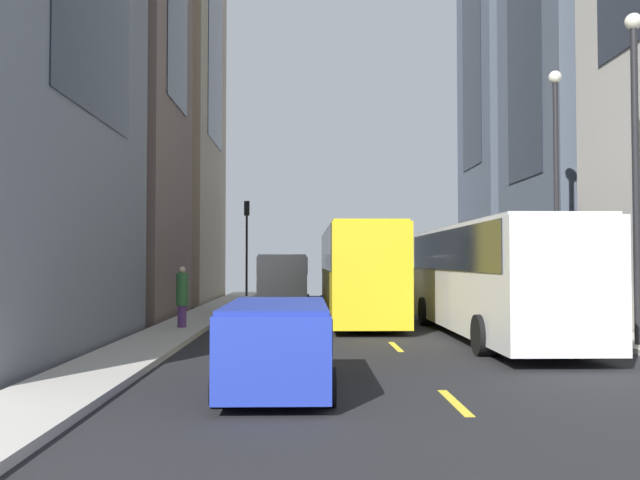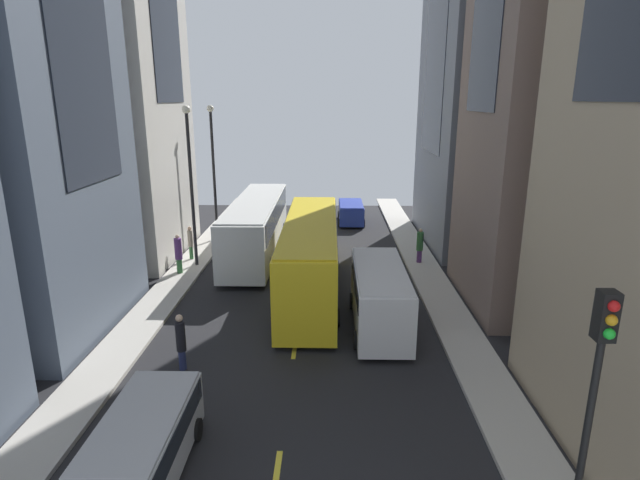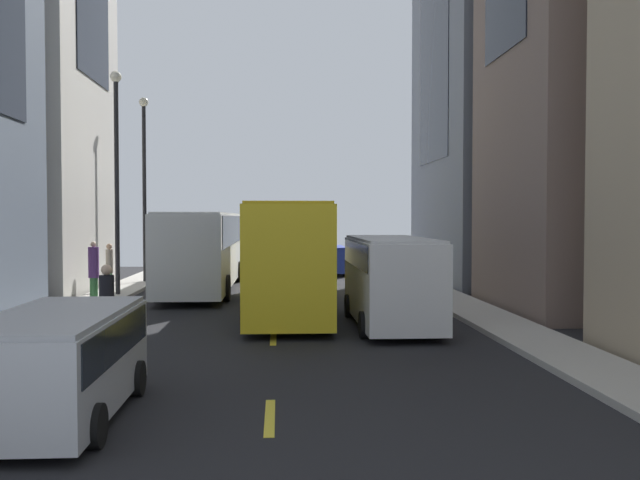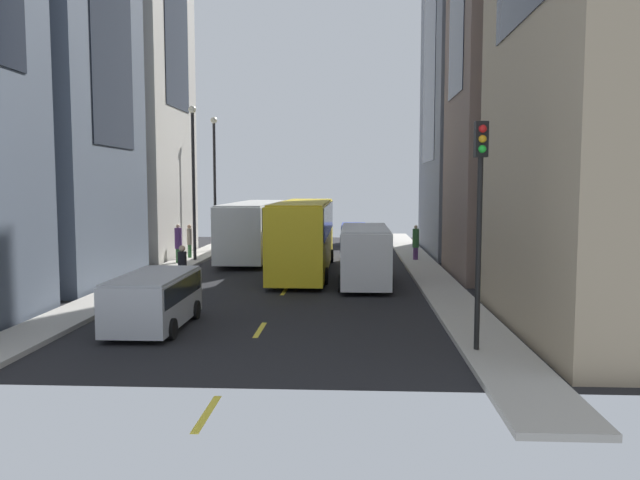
{
  "view_description": "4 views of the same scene",
  "coord_description": "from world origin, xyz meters",
  "px_view_note": "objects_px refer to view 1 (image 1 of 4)",
  "views": [
    {
      "loc": [
        2.42,
        24.75,
        2.29
      ],
      "look_at": [
        1.98,
        4.76,
        2.93
      ],
      "focal_mm": 37.24,
      "sensor_mm": 36.0,
      "label": 1
    },
    {
      "loc": [
        1.31,
        -24.56,
        9.19
      ],
      "look_at": [
        0.76,
        3.43,
        1.32
      ],
      "focal_mm": 28.38,
      "sensor_mm": 36.0,
      "label": 2
    },
    {
      "loc": [
        0.15,
        -24.63,
        3.16
      ],
      "look_at": [
        1.65,
        0.07,
        2.34
      ],
      "focal_mm": 38.1,
      "sensor_mm": 36.0,
      "label": 3
    },
    {
      "loc": [
        2.81,
        -32.65,
        4.45
      ],
      "look_at": [
        1.1,
        0.29,
        1.5
      ],
      "focal_mm": 35.04,
      "sensor_mm": 36.0,
      "label": 4
    }
  ],
  "objects_px": {
    "streetcar_yellow": "(357,266)",
    "car_silver_0": "(403,284)",
    "car_blue_1": "(277,339)",
    "pedestrian_crossing_mid": "(428,285)",
    "pedestrian_walking_far": "(182,295)",
    "pedestrian_crossing_near": "(587,295)",
    "delivery_van_white": "(284,279)",
    "pedestrian_waiting_curb": "(558,290)",
    "city_bus_white": "(488,271)",
    "traffic_light_near_corner": "(247,230)"
  },
  "relations": [
    {
      "from": "delivery_van_white",
      "to": "pedestrian_crossing_mid",
      "type": "xyz_separation_m",
      "value": [
        -7.19,
        -3.55,
        -0.41
      ]
    },
    {
      "from": "streetcar_yellow",
      "to": "pedestrian_walking_far",
      "type": "distance_m",
      "value": 7.5
    },
    {
      "from": "city_bus_white",
      "to": "pedestrian_crossing_mid",
      "type": "relative_size",
      "value": 5.98
    },
    {
      "from": "car_silver_0",
      "to": "traffic_light_near_corner",
      "type": "bearing_deg",
      "value": -15.33
    },
    {
      "from": "car_blue_1",
      "to": "pedestrian_waiting_curb",
      "type": "height_order",
      "value": "pedestrian_waiting_curb"
    },
    {
      "from": "pedestrian_crossing_near",
      "to": "pedestrian_walking_far",
      "type": "relative_size",
      "value": 0.99
    },
    {
      "from": "car_blue_1",
      "to": "pedestrian_crossing_near",
      "type": "height_order",
      "value": "pedestrian_crossing_near"
    },
    {
      "from": "streetcar_yellow",
      "to": "car_silver_0",
      "type": "relative_size",
      "value": 2.81
    },
    {
      "from": "delivery_van_white",
      "to": "car_silver_0",
      "type": "distance_m",
      "value": 10.97
    },
    {
      "from": "city_bus_white",
      "to": "pedestrian_walking_far",
      "type": "relative_size",
      "value": 6.29
    },
    {
      "from": "streetcar_yellow",
      "to": "pedestrian_waiting_curb",
      "type": "height_order",
      "value": "streetcar_yellow"
    },
    {
      "from": "car_blue_1",
      "to": "pedestrian_crossing_mid",
      "type": "height_order",
      "value": "pedestrian_crossing_mid"
    },
    {
      "from": "pedestrian_crossing_near",
      "to": "pedestrian_crossing_mid",
      "type": "relative_size",
      "value": 0.94
    },
    {
      "from": "pedestrian_walking_far",
      "to": "traffic_light_near_corner",
      "type": "relative_size",
      "value": 0.34
    },
    {
      "from": "city_bus_white",
      "to": "pedestrian_walking_far",
      "type": "distance_m",
      "value": 9.74
    },
    {
      "from": "city_bus_white",
      "to": "delivery_van_white",
      "type": "relative_size",
      "value": 2.0
    },
    {
      "from": "pedestrian_walking_far",
      "to": "city_bus_white",
      "type": "bearing_deg",
      "value": 67.68
    },
    {
      "from": "delivery_van_white",
      "to": "pedestrian_crossing_near",
      "type": "distance_m",
      "value": 13.29
    },
    {
      "from": "pedestrian_waiting_curb",
      "to": "pedestrian_walking_far",
      "type": "distance_m",
      "value": 13.32
    },
    {
      "from": "pedestrian_crossing_mid",
      "to": "pedestrian_crossing_near",
      "type": "bearing_deg",
      "value": -68.22
    },
    {
      "from": "pedestrian_waiting_curb",
      "to": "pedestrian_walking_far",
      "type": "bearing_deg",
      "value": 70.5
    },
    {
      "from": "city_bus_white",
      "to": "pedestrian_walking_far",
      "type": "xyz_separation_m",
      "value": [
        9.54,
        -1.82,
        -0.83
      ]
    },
    {
      "from": "pedestrian_waiting_curb",
      "to": "pedestrian_crossing_mid",
      "type": "relative_size",
      "value": 1.02
    },
    {
      "from": "car_blue_1",
      "to": "pedestrian_crossing_near",
      "type": "relative_size",
      "value": 2.09
    },
    {
      "from": "pedestrian_crossing_near",
      "to": "traffic_light_near_corner",
      "type": "distance_m",
      "value": 23.83
    },
    {
      "from": "pedestrian_crossing_mid",
      "to": "pedestrian_walking_far",
      "type": "bearing_deg",
      "value": -122.67
    },
    {
      "from": "pedestrian_walking_far",
      "to": "pedestrian_crossing_near",
      "type": "bearing_deg",
      "value": 77.01
    },
    {
      "from": "pedestrian_walking_far",
      "to": "traffic_light_near_corner",
      "type": "distance_m",
      "value": 19.77
    },
    {
      "from": "traffic_light_near_corner",
      "to": "city_bus_white",
      "type": "bearing_deg",
      "value": 113.24
    },
    {
      "from": "pedestrian_walking_far",
      "to": "streetcar_yellow",
      "type": "bearing_deg",
      "value": 114.22
    },
    {
      "from": "city_bus_white",
      "to": "pedestrian_crossing_near",
      "type": "bearing_deg",
      "value": -157.88
    },
    {
      "from": "car_blue_1",
      "to": "pedestrian_waiting_curb",
      "type": "xyz_separation_m",
      "value": [
        -9.64,
        -12.07,
        0.34
      ]
    },
    {
      "from": "streetcar_yellow",
      "to": "car_blue_1",
      "type": "height_order",
      "value": "streetcar_yellow"
    },
    {
      "from": "streetcar_yellow",
      "to": "city_bus_white",
      "type": "bearing_deg",
      "value": 119.54
    },
    {
      "from": "car_silver_0",
      "to": "delivery_van_white",
      "type": "bearing_deg",
      "value": 52.46
    },
    {
      "from": "city_bus_white",
      "to": "traffic_light_near_corner",
      "type": "bearing_deg",
      "value": -66.76
    },
    {
      "from": "traffic_light_near_corner",
      "to": "pedestrian_crossing_near",
      "type": "bearing_deg",
      "value": 122.82
    },
    {
      "from": "city_bus_white",
      "to": "pedestrian_waiting_curb",
      "type": "height_order",
      "value": "city_bus_white"
    },
    {
      "from": "delivery_van_white",
      "to": "pedestrian_walking_far",
      "type": "height_order",
      "value": "delivery_van_white"
    },
    {
      "from": "car_blue_1",
      "to": "pedestrian_crossing_mid",
      "type": "relative_size",
      "value": 1.96
    },
    {
      "from": "traffic_light_near_corner",
      "to": "car_blue_1",
      "type": "bearing_deg",
      "value": 96.09
    },
    {
      "from": "streetcar_yellow",
      "to": "pedestrian_walking_far",
      "type": "relative_size",
      "value": 6.3
    },
    {
      "from": "car_blue_1",
      "to": "traffic_light_near_corner",
      "type": "height_order",
      "value": "traffic_light_near_corner"
    },
    {
      "from": "delivery_van_white",
      "to": "traffic_light_near_corner",
      "type": "distance_m",
      "value": 11.89
    },
    {
      "from": "car_blue_1",
      "to": "streetcar_yellow",
      "type": "bearing_deg",
      "value": -100.01
    },
    {
      "from": "city_bus_white",
      "to": "pedestrian_crossing_near",
      "type": "distance_m",
      "value": 4.01
    },
    {
      "from": "delivery_van_white",
      "to": "traffic_light_near_corner",
      "type": "xyz_separation_m",
      "value": [
        2.7,
        -11.26,
        2.73
      ]
    },
    {
      "from": "streetcar_yellow",
      "to": "pedestrian_crossing_near",
      "type": "distance_m",
      "value": 8.59
    },
    {
      "from": "streetcar_yellow",
      "to": "pedestrian_waiting_curb",
      "type": "bearing_deg",
      "value": 162.57
    },
    {
      "from": "car_blue_1",
      "to": "city_bus_white",
      "type": "bearing_deg",
      "value": -126.48
    }
  ]
}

